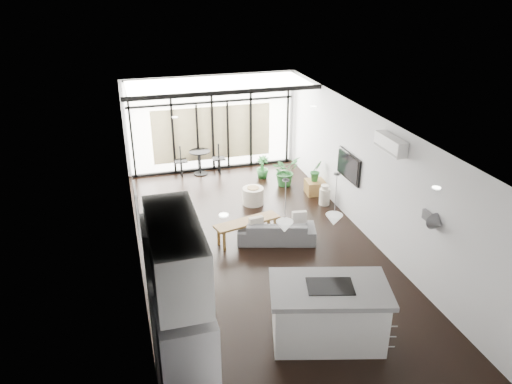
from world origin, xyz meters
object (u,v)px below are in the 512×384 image
island (328,313)px  pouf (253,196)px  sofa (276,227)px  console_bench (247,230)px  tv (349,166)px  milk_can (325,195)px  fridge (189,369)px

island → pouf: (0.22, 5.23, -0.30)m
sofa → console_bench: (-0.61, 0.20, -0.09)m
pouf → tv: (1.97, -1.27, 1.08)m
sofa → milk_can: bearing=-125.0°
console_bench → tv: (2.60, 0.48, 1.06)m
tv → milk_can: bearing=107.8°
console_bench → tv: bearing=-3.3°
fridge → console_bench: (1.97, 4.47, -0.65)m
island → sofa: 3.28m
island → fridge: size_ratio=1.05×
pouf → console_bench: bearing=-109.6°
fridge → milk_can: bearing=52.6°
island → milk_can: bearing=82.5°
fridge → pouf: fridge is taller
fridge → pouf: 6.78m
console_bench → sofa: bearing=-32.4°
pouf → milk_can: 1.82m
island → pouf: size_ratio=3.46×
sofa → milk_can: 2.26m
sofa → tv: (1.99, 0.69, 0.97)m
pouf → tv: size_ratio=0.49×
sofa → milk_can: size_ratio=3.19×
console_bench → milk_can: (2.37, 1.21, 0.03)m
island → milk_can: island is taller
island → console_bench: island is taller
island → sofa: bearing=101.6°
sofa → tv: size_ratio=1.55×
pouf → island: bearing=-92.4°
milk_can → island: bearing=-112.7°
fridge → tv: 6.75m
fridge → console_bench: size_ratio=1.19×
fridge → milk_can: 7.17m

